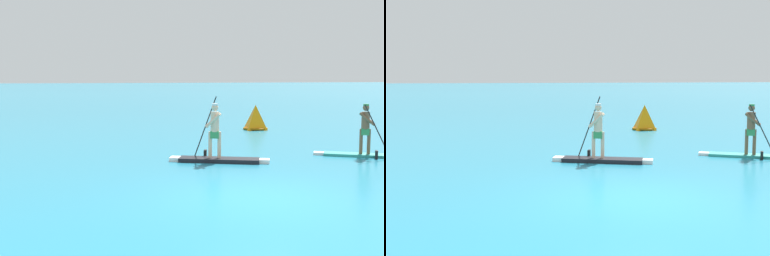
{
  "view_description": "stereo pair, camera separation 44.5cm",
  "coord_description": "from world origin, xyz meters",
  "views": [
    {
      "loc": [
        -4.5,
        -9.82,
        2.62
      ],
      "look_at": [
        0.99,
        8.27,
        0.7
      ],
      "focal_mm": 46.88,
      "sensor_mm": 36.0,
      "label": 1
    },
    {
      "loc": [
        -4.07,
        -9.95,
        2.62
      ],
      "look_at": [
        0.99,
        8.27,
        0.7
      ],
      "focal_mm": 46.88,
      "sensor_mm": 36.0,
      "label": 2
    }
  ],
  "objects": [
    {
      "name": "paddleboarder_mid_center",
      "position": [
        0.72,
        4.66,
        0.36
      ],
      "size": [
        2.97,
        1.72,
        2.04
      ],
      "rotation": [
        0.0,
        0.0,
        2.69
      ],
      "color": "black",
      "rests_on": "ground"
    },
    {
      "name": "ground",
      "position": [
        0.0,
        0.0,
        0.0
      ],
      "size": [
        440.0,
        440.0,
        0.0
      ],
      "primitive_type": "plane",
      "color": "teal"
    },
    {
      "name": "paddleboarder_far_right",
      "position": [
        5.79,
        4.19,
        0.39
      ],
      "size": [
        3.04,
        2.21,
        1.8
      ],
      "rotation": [
        0.0,
        0.0,
        -0.59
      ],
      "color": "teal",
      "rests_on": "ground"
    },
    {
      "name": "race_marker_buoy",
      "position": [
        5.8,
        13.15,
        0.55
      ],
      "size": [
        1.4,
        1.4,
        1.24
      ],
      "color": "orange",
      "rests_on": "ground"
    }
  ]
}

